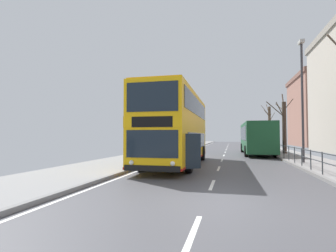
{
  "coord_description": "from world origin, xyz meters",
  "views": [
    {
      "loc": [
        0.71,
        -6.97,
        1.79
      ],
      "look_at": [
        -3.0,
        7.95,
        2.38
      ],
      "focal_mm": 27.41,
      "sensor_mm": 36.0,
      "label": 1
    }
  ],
  "objects": [
    {
      "name": "pedestrian_railing_far_kerb",
      "position": [
        4.45,
        13.54,
        0.78
      ],
      "size": [
        0.05,
        26.55,
        0.96
      ],
      "color": "#2D3338",
      "rests_on": "ground"
    },
    {
      "name": "background_bus_far_lane",
      "position": [
        3.0,
        19.07,
        1.63
      ],
      "size": [
        2.71,
        10.04,
        2.98
      ],
      "color": "#19512D",
      "rests_on": "ground"
    },
    {
      "name": "background_building_02",
      "position": [
        16.64,
        42.0,
        6.16
      ],
      "size": [
        10.51,
        14.07,
        12.27
      ],
      "color": "#936656",
      "rests_on": "ground"
    },
    {
      "name": "ground",
      "position": [
        -0.72,
        -0.0,
        0.04
      ],
      "size": [
        15.8,
        140.0,
        0.2
      ],
      "color": "#48484D"
    },
    {
      "name": "street_lamp_far_side",
      "position": [
        5.0,
        10.46,
        4.57
      ],
      "size": [
        0.28,
        0.6,
        7.64
      ],
      "color": "#38383D",
      "rests_on": "ground"
    },
    {
      "name": "double_decker_bus_main",
      "position": [
        -2.56,
        8.5,
        2.26
      ],
      "size": [
        3.36,
        10.91,
        4.32
      ],
      "color": "#F4B20F",
      "rests_on": "ground"
    },
    {
      "name": "bare_tree_far_01",
      "position": [
        5.47,
        18.92,
        2.74
      ],
      "size": [
        2.39,
        2.72,
        5.77
      ],
      "color": "#423328",
      "rests_on": "ground"
    },
    {
      "name": "bare_tree_far_00",
      "position": [
        6.31,
        34.61,
        3.34
      ],
      "size": [
        2.03,
        2.97,
        6.62
      ],
      "color": "#4C3D2D",
      "rests_on": "ground"
    }
  ]
}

